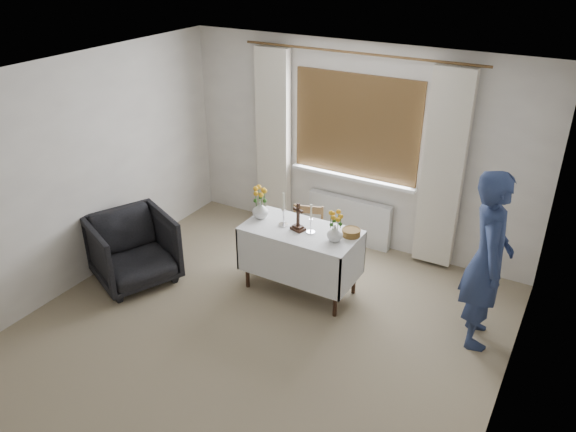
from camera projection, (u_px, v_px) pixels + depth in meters
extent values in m
plane|color=gray|center=(244.00, 348.00, 5.40)|extent=(5.00, 5.00, 0.00)
cube|color=white|center=(300.00, 260.00, 6.10)|extent=(1.24, 0.64, 0.76)
imported|color=black|center=(133.00, 250.00, 6.28)|extent=(1.14, 1.13, 0.79)
imported|color=navy|center=(488.00, 260.00, 5.15)|extent=(0.58, 0.74, 1.77)
cube|color=silver|center=(349.00, 220.00, 7.13)|extent=(1.10, 0.10, 0.60)
imported|color=silver|center=(261.00, 210.00, 6.14)|extent=(0.19, 0.19, 0.19)
imported|color=silver|center=(335.00, 233.00, 5.68)|extent=(0.19, 0.19, 0.17)
cylinder|color=brown|center=(351.00, 232.00, 5.80)|extent=(0.24, 0.24, 0.07)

